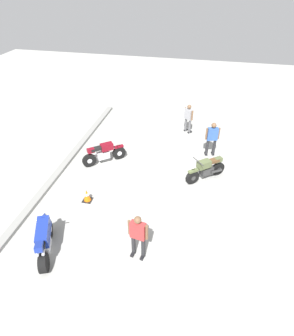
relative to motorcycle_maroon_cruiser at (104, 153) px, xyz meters
name	(u,v)px	position (x,y,z in m)	size (l,w,h in m)	color
ground_plane	(161,186)	(-1.14, -2.89, -0.52)	(40.00, 40.00, 0.00)	#9E9E99
curb_edge	(60,170)	(-1.14, 1.71, -0.45)	(14.00, 0.30, 0.15)	gray
motorcycle_maroon_cruiser	(104,153)	(0.00, 0.00, 0.00)	(1.40, 1.71, 1.09)	black
motorcycle_olive_vintage	(206,169)	(-0.22, -4.66, -0.03)	(1.38, 1.59, 1.07)	black
motorcycle_blue_sportbike	(44,239)	(-5.20, 0.09, 0.07)	(1.88, 0.99, 1.14)	black
person_in_red_shirt	(138,234)	(-4.70, -2.80, 0.43)	(0.37, 0.65, 1.67)	#262628
person_in_gray_shirt	(188,117)	(3.83, -3.46, 0.37)	(0.52, 0.54, 1.59)	#59595B
person_in_blue_shirt	(212,137)	(1.72, -4.77, 0.47)	(0.42, 0.66, 1.72)	#262628
traffic_cone	(87,195)	(-2.65, -0.23, -0.26)	(0.36, 0.36, 0.53)	black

